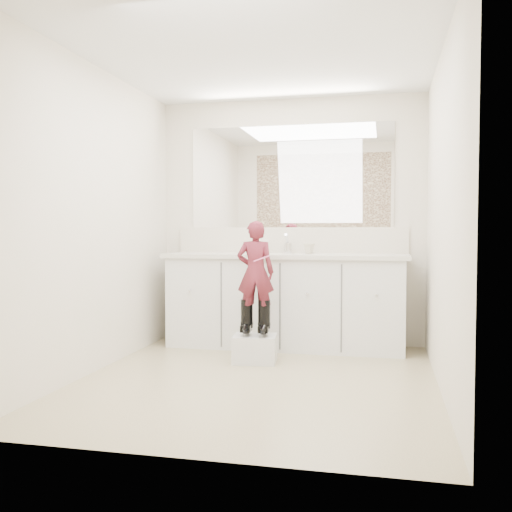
# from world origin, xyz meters

# --- Properties ---
(floor) EXTENTS (3.00, 3.00, 0.00)m
(floor) POSITION_xyz_m (0.00, 0.00, 0.00)
(floor) COLOR #8C7B5B
(floor) RESTS_ON ground
(ceiling) EXTENTS (3.00, 3.00, 0.00)m
(ceiling) POSITION_xyz_m (0.00, 0.00, 2.40)
(ceiling) COLOR white
(ceiling) RESTS_ON wall_back
(wall_back) EXTENTS (2.60, 0.00, 2.60)m
(wall_back) POSITION_xyz_m (0.00, 1.50, 1.20)
(wall_back) COLOR beige
(wall_back) RESTS_ON floor
(wall_front) EXTENTS (2.60, 0.00, 2.60)m
(wall_front) POSITION_xyz_m (0.00, -1.50, 1.20)
(wall_front) COLOR beige
(wall_front) RESTS_ON floor
(wall_left) EXTENTS (0.00, 3.00, 3.00)m
(wall_left) POSITION_xyz_m (-1.30, 0.00, 1.20)
(wall_left) COLOR beige
(wall_left) RESTS_ON floor
(wall_right) EXTENTS (0.00, 3.00, 3.00)m
(wall_right) POSITION_xyz_m (1.30, 0.00, 1.20)
(wall_right) COLOR beige
(wall_right) RESTS_ON floor
(vanity_cabinet) EXTENTS (2.20, 0.55, 0.85)m
(vanity_cabinet) POSITION_xyz_m (0.00, 1.23, 0.42)
(vanity_cabinet) COLOR silver
(vanity_cabinet) RESTS_ON floor
(countertop) EXTENTS (2.28, 0.58, 0.04)m
(countertop) POSITION_xyz_m (0.00, 1.21, 0.87)
(countertop) COLOR beige
(countertop) RESTS_ON vanity_cabinet
(backsplash) EXTENTS (2.28, 0.03, 0.25)m
(backsplash) POSITION_xyz_m (0.00, 1.49, 1.02)
(backsplash) COLOR beige
(backsplash) RESTS_ON countertop
(mirror) EXTENTS (2.00, 0.02, 1.00)m
(mirror) POSITION_xyz_m (0.00, 1.49, 1.64)
(mirror) COLOR white
(mirror) RESTS_ON wall_back
(dot_panel) EXTENTS (2.00, 0.01, 1.20)m
(dot_panel) POSITION_xyz_m (0.00, -1.49, 1.65)
(dot_panel) COLOR #472819
(dot_panel) RESTS_ON wall_front
(faucet) EXTENTS (0.08, 0.08, 0.10)m
(faucet) POSITION_xyz_m (0.00, 1.38, 0.94)
(faucet) COLOR silver
(faucet) RESTS_ON countertop
(cup) EXTENTS (0.14, 0.14, 0.10)m
(cup) POSITION_xyz_m (0.22, 1.29, 0.94)
(cup) COLOR #C2B79B
(cup) RESTS_ON countertop
(soap_bottle) EXTENTS (0.11, 0.11, 0.20)m
(soap_bottle) POSITION_xyz_m (-0.22, 1.27, 0.99)
(soap_bottle) COLOR silver
(soap_bottle) RESTS_ON countertop
(step_stool) EXTENTS (0.39, 0.34, 0.23)m
(step_stool) POSITION_xyz_m (-0.14, 0.56, 0.11)
(step_stool) COLOR silver
(step_stool) RESTS_ON floor
(boot_left) EXTENTS (0.13, 0.21, 0.30)m
(boot_left) POSITION_xyz_m (-0.22, 0.58, 0.38)
(boot_left) COLOR black
(boot_left) RESTS_ON step_stool
(boot_right) EXTENTS (0.13, 0.21, 0.30)m
(boot_right) POSITION_xyz_m (-0.07, 0.58, 0.38)
(boot_right) COLOR black
(boot_right) RESTS_ON step_stool
(toddler) EXTENTS (0.34, 0.24, 0.86)m
(toddler) POSITION_xyz_m (-0.14, 0.58, 0.76)
(toddler) COLOR #A13142
(toddler) RESTS_ON step_stool
(toothbrush) EXTENTS (0.14, 0.03, 0.06)m
(toothbrush) POSITION_xyz_m (-0.07, 0.50, 0.88)
(toothbrush) COLOR #EA5B92
(toothbrush) RESTS_ON toddler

